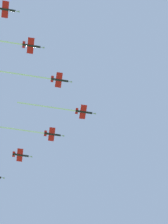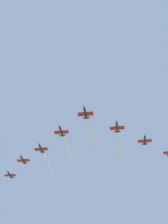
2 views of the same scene
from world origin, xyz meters
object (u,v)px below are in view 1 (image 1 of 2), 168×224
object	(u,v)px
jet_starboard_inner	(43,78)
jet_port_outer	(21,155)
jet_port_inner	(31,131)
jet_starboard_outer	(9,42)
jet_lead	(66,109)
jet_port_trail	(7,10)

from	to	relation	value
jet_starboard_inner	jet_port_outer	size ratio (longest dim) A/B	3.45
jet_port_inner	jet_port_outer	size ratio (longest dim) A/B	4.20
jet_starboard_inner	jet_starboard_outer	world-z (taller)	jet_starboard_inner
jet_lead	jet_port_inner	size ratio (longest dim) A/B	0.89
jet_port_inner	jet_port_trail	world-z (taller)	jet_port_trail
jet_starboard_inner	jet_starboard_outer	size ratio (longest dim) A/B	0.86
jet_port_outer	jet_port_trail	xyz separation A→B (m)	(93.51, -4.32, 0.09)
jet_port_inner	jet_port_outer	distance (m)	18.98
jet_port_outer	jet_port_trail	distance (m)	93.61
jet_lead	jet_port_inner	world-z (taller)	jet_port_inner
jet_lead	jet_port_inner	xyz separation A→B (m)	(-15.46, -23.02, 0.05)
jet_starboard_inner	jet_port_outer	bearing A→B (deg)	-170.99
jet_port_outer	jet_port_trail	size ratio (longest dim) A/B	1.00
jet_port_inner	jet_starboard_inner	distance (m)	37.07
jet_lead	jet_port_trail	distance (m)	69.51
jet_lead	jet_port_inner	distance (m)	27.73
jet_port_inner	jet_starboard_outer	bearing A→B (deg)	-18.29
jet_lead	jet_starboard_outer	bearing A→B (deg)	-46.63
jet_lead	jet_port_outer	xyz separation A→B (m)	(-33.09, -30.03, 0.51)
jet_lead	jet_starboard_outer	distance (m)	53.63
jet_starboard_outer	jet_port_trail	xyz separation A→B (m)	(18.68, -0.68, 1.10)
jet_port_outer	jet_starboard_inner	bearing A→B (deg)	9.01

